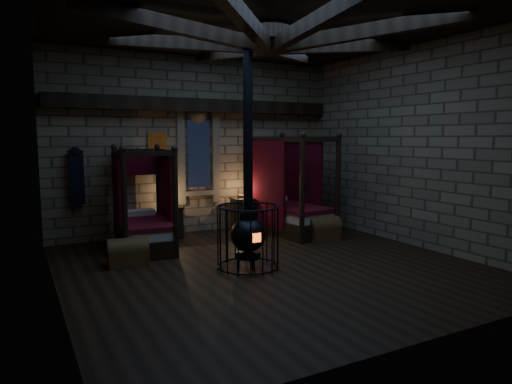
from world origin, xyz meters
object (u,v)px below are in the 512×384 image
bed_left (144,224)px  trunk_left (128,253)px  bed_right (289,209)px  trunk_right (323,229)px  stove (248,232)px

bed_left → trunk_left: bed_left is taller
bed_right → trunk_left: size_ratio=3.13×
trunk_left → trunk_right: size_ratio=0.96×
bed_left → bed_right: bearing=6.1°
trunk_right → stove: bearing=-149.2°
bed_right → bed_left: bearing=174.0°
trunk_left → bed_right: bearing=20.7°
trunk_left → stove: bearing=-27.4°
bed_right → stove: (-2.28, -2.31, 0.09)m
bed_left → stove: (1.25, -2.31, 0.15)m
trunk_left → stove: size_ratio=0.18×
trunk_right → stove: 2.82m
bed_right → trunk_left: bearing=-170.6°
bed_right → trunk_right: bed_right is taller
trunk_right → bed_right: bearing=107.1°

